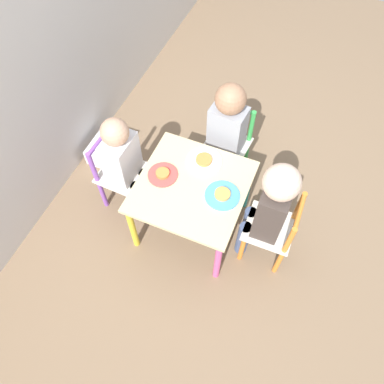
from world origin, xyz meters
name	(u,v)px	position (x,y,z in m)	size (l,w,h in m)	color
ground_plane	(192,223)	(0.00, 0.00, 0.00)	(6.00, 6.00, 0.00)	#7F664C
kids_table	(192,192)	(0.00, 0.00, 0.37)	(0.58, 0.58, 0.43)	beige
chair_green	(228,145)	(0.47, -0.05, 0.26)	(0.28, 0.28, 0.53)	silver
chair_purple	(120,174)	(0.02, 0.48, 0.26)	(0.27, 0.27, 0.53)	silver
chair_orange	(273,230)	(0.01, -0.48, 0.26)	(0.26, 0.26, 0.53)	silver
child_right	(226,129)	(0.42, -0.04, 0.47)	(0.23, 0.21, 0.77)	#4C608E
child_back	(124,160)	(0.01, 0.41, 0.43)	(0.20, 0.21, 0.72)	#4C608E
child_front	(270,206)	(0.01, -0.42, 0.48)	(0.20, 0.22, 0.79)	#4C608E
plate_right	(204,161)	(0.17, 0.00, 0.44)	(0.20, 0.20, 0.03)	white
plate_back	(163,174)	(0.00, 0.17, 0.44)	(0.16, 0.16, 0.03)	#E54C47
plate_front	(222,195)	(0.00, -0.17, 0.44)	(0.18, 0.18, 0.03)	#4C9EE0
storage_bin	(109,147)	(0.30, 0.75, 0.06)	(0.30, 0.20, 0.12)	silver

